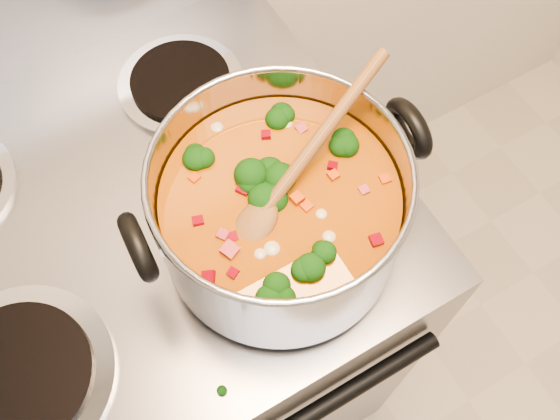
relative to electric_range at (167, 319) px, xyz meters
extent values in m
cube|color=gray|center=(0.00, 0.00, -0.01)|extent=(0.72, 0.63, 0.92)
cube|color=gray|center=(0.00, 0.29, 0.53)|extent=(0.72, 0.03, 0.16)
cylinder|color=#A5A5AD|center=(-0.17, -0.14, 0.46)|extent=(0.22, 0.22, 0.01)
cylinder|color=black|center=(-0.17, -0.14, 0.46)|extent=(0.17, 0.17, 0.01)
cylinder|color=#A5A5AD|center=(0.17, -0.14, 0.46)|extent=(0.22, 0.22, 0.01)
cylinder|color=black|center=(0.17, -0.14, 0.46)|extent=(0.17, 0.17, 0.01)
cylinder|color=#A5A5AD|center=(0.17, 0.14, 0.46)|extent=(0.18, 0.18, 0.01)
cylinder|color=black|center=(0.17, 0.14, 0.46)|extent=(0.14, 0.14, 0.01)
cylinder|color=#9F9FA7|center=(0.17, -0.15, 0.55)|extent=(0.28, 0.28, 0.15)
torus|color=#9F9FA7|center=(0.17, -0.15, 0.62)|extent=(0.28, 0.28, 0.01)
cylinder|color=#994C0D|center=(0.17, -0.15, 0.52)|extent=(0.27, 0.27, 0.11)
torus|color=black|center=(0.01, -0.14, 0.60)|extent=(0.02, 0.08, 0.08)
torus|color=black|center=(0.33, -0.16, 0.60)|extent=(0.02, 0.08, 0.08)
ellipsoid|color=black|center=(0.08, -0.10, 0.58)|extent=(0.04, 0.04, 0.03)
ellipsoid|color=black|center=(0.18, -0.09, 0.58)|extent=(0.04, 0.04, 0.03)
ellipsoid|color=black|center=(0.17, -0.18, 0.58)|extent=(0.04, 0.04, 0.03)
ellipsoid|color=black|center=(0.29, -0.15, 0.58)|extent=(0.04, 0.04, 0.03)
ellipsoid|color=black|center=(0.14, -0.08, 0.58)|extent=(0.04, 0.04, 0.03)
ellipsoid|color=black|center=(0.16, -0.26, 0.58)|extent=(0.04, 0.04, 0.03)
ellipsoid|color=black|center=(0.25, -0.22, 0.58)|extent=(0.04, 0.04, 0.03)
ellipsoid|color=black|center=(0.15, -0.07, 0.58)|extent=(0.04, 0.04, 0.03)
ellipsoid|color=black|center=(0.10, -0.22, 0.58)|extent=(0.04, 0.04, 0.03)
ellipsoid|color=maroon|center=(0.09, -0.08, 0.58)|extent=(0.01, 0.01, 0.01)
ellipsoid|color=maroon|center=(0.17, -0.21, 0.58)|extent=(0.01, 0.01, 0.01)
ellipsoid|color=maroon|center=(0.14, -0.10, 0.58)|extent=(0.01, 0.01, 0.01)
ellipsoid|color=maroon|center=(0.22, -0.17, 0.58)|extent=(0.01, 0.01, 0.01)
ellipsoid|color=maroon|center=(0.12, -0.11, 0.58)|extent=(0.01, 0.01, 0.01)
ellipsoid|color=maroon|center=(0.10, -0.17, 0.58)|extent=(0.01, 0.01, 0.01)
ellipsoid|color=maroon|center=(0.14, -0.22, 0.58)|extent=(0.01, 0.01, 0.01)
ellipsoid|color=maroon|center=(0.27, -0.09, 0.58)|extent=(0.01, 0.01, 0.01)
ellipsoid|color=maroon|center=(0.24, -0.13, 0.58)|extent=(0.01, 0.01, 0.01)
ellipsoid|color=maroon|center=(0.12, -0.24, 0.58)|extent=(0.01, 0.01, 0.01)
ellipsoid|color=maroon|center=(0.12, -0.23, 0.58)|extent=(0.01, 0.01, 0.01)
ellipsoid|color=maroon|center=(0.23, -0.16, 0.58)|extent=(0.01, 0.01, 0.01)
ellipsoid|color=#B73B0A|center=(0.19, -0.18, 0.58)|extent=(0.01, 0.01, 0.01)
ellipsoid|color=#B73B0A|center=(0.16, -0.21, 0.58)|extent=(0.01, 0.01, 0.01)
ellipsoid|color=#B73B0A|center=(0.20, -0.15, 0.58)|extent=(0.01, 0.01, 0.01)
ellipsoid|color=#B73B0A|center=(0.18, -0.25, 0.58)|extent=(0.01, 0.01, 0.01)
ellipsoid|color=#B73B0A|center=(0.10, -0.14, 0.58)|extent=(0.01, 0.01, 0.01)
ellipsoid|color=#B73B0A|center=(0.22, -0.11, 0.58)|extent=(0.01, 0.01, 0.01)
ellipsoid|color=#B73B0A|center=(0.20, -0.08, 0.58)|extent=(0.01, 0.01, 0.01)
ellipsoid|color=#B73B0A|center=(0.25, -0.13, 0.58)|extent=(0.01, 0.01, 0.01)
ellipsoid|color=tan|center=(0.19, -0.22, 0.58)|extent=(0.02, 0.02, 0.01)
ellipsoid|color=tan|center=(0.21, -0.04, 0.58)|extent=(0.02, 0.02, 0.01)
ellipsoid|color=tan|center=(0.23, -0.05, 0.58)|extent=(0.02, 0.02, 0.01)
ellipsoid|color=tan|center=(0.21, -0.20, 0.58)|extent=(0.02, 0.02, 0.01)
ellipsoid|color=tan|center=(0.19, -0.12, 0.58)|extent=(0.02, 0.02, 0.01)
ellipsoid|color=tan|center=(0.07, -0.21, 0.58)|extent=(0.02, 0.02, 0.01)
ellipsoid|color=brown|center=(0.13, -0.16, 0.57)|extent=(0.08, 0.06, 0.04)
cylinder|color=brown|center=(0.23, -0.12, 0.61)|extent=(0.22, 0.10, 0.08)
ellipsoid|color=black|center=(0.11, 0.05, 0.46)|extent=(0.01, 0.01, 0.01)
ellipsoid|color=black|center=(0.13, -0.30, 0.46)|extent=(0.01, 0.01, 0.01)
ellipsoid|color=black|center=(0.34, -0.10, 0.46)|extent=(0.01, 0.01, 0.01)
camera|label=1|loc=(0.01, -0.43, 1.17)|focal=40.00mm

